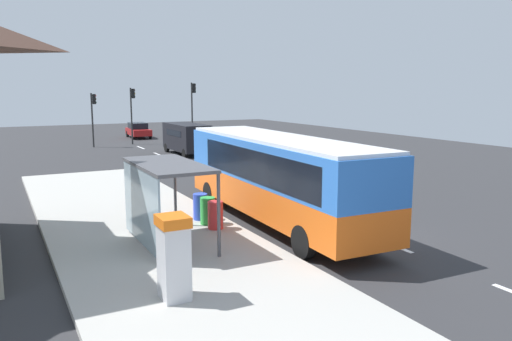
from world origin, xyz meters
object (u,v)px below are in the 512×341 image
Objects in this scene: bus at (277,174)px; ticket_machine at (174,257)px; traffic_light_far_side at (93,111)px; traffic_light_median at (132,107)px; recycling_bin_green at (208,211)px; traffic_light_near_side at (193,103)px; sedan_near at (138,130)px; white_van at (186,137)px; recycling_bin_blue at (200,207)px; recycling_bin_red at (215,215)px; bus_shelter at (158,183)px.

bus is 5.71× the size of ticket_machine.
traffic_light_median is at bearing 12.89° from traffic_light_far_side.
recycling_bin_green is at bearing 167.51° from bus.
traffic_light_near_side is at bearing 75.40° from bus.
sedan_near is at bearing 79.27° from recycling_bin_green.
white_van is at bearing -90.41° from sedan_near.
ticket_machine is 2.04× the size of recycling_bin_blue.
sedan_near is (0.10, 14.49, -0.55)m from white_van.
sedan_near is at bearing 83.44° from bus.
traffic_light_far_side is at bearing 87.79° from recycling_bin_red.
bus is 4.81m from bus_shelter.
recycling_bin_red is 29.90m from traffic_light_median.
recycling_bin_red is at bearing -92.21° from traffic_light_far_side.
recycling_bin_red is at bearing -90.00° from recycling_bin_green.
bus_shelter reaches higher than recycling_bin_red.
ticket_machine is 6.46m from recycling_bin_green.
traffic_light_far_side is at bearing 83.57° from bus_shelter.
traffic_light_far_side is 29.65m from bus_shelter.
traffic_light_median reaches higher than sedan_near.
recycling_bin_blue is (0.00, 1.40, 0.00)m from recycling_bin_red.
traffic_light_far_side is at bearing 87.68° from recycling_bin_blue.
bus reaches higher than white_van.
recycling_bin_green is 1.00× the size of recycling_bin_blue.
ticket_machine is at bearing -118.88° from recycling_bin_green.
bus is 2.03× the size of traffic_light_near_side.
ticket_machine reaches higher than recycling_bin_blue.
recycling_bin_blue is 27.35m from traffic_light_far_side.
recycling_bin_green is at bearing 90.00° from recycling_bin_red.
ticket_machine is at bearing -110.46° from white_van.
sedan_near reaches higher than recycling_bin_green.
recycling_bin_red is at bearing -98.89° from traffic_light_median.
bus_shelter is at bearing -159.47° from recycling_bin_red.
ticket_machine reaches higher than sedan_near.
recycling_bin_green is at bearing -107.87° from white_van.
white_van is 23.06m from bus_shelter.
traffic_light_median reaches higher than traffic_light_far_side.
traffic_light_median is at bearing 77.35° from ticket_machine.
recycling_bin_blue is (-6.50, -33.63, -0.14)m from sedan_near.
bus_shelter is (-2.21, -0.83, 1.44)m from recycling_bin_red.
traffic_light_median reaches higher than bus_shelter.
white_van is 1.31× the size of bus_shelter.
ticket_machine is at bearing -111.35° from traffic_light_near_side.
recycling_bin_green is at bearing -109.67° from traffic_light_near_side.
recycling_bin_red is 1.00× the size of recycling_bin_blue.
bus is at bearing -104.60° from traffic_light_near_side.
bus_shelter is (-2.21, -1.53, 1.44)m from recycling_bin_green.
bus is at bearing -94.12° from traffic_light_median.
bus is at bearing 42.26° from ticket_machine.
traffic_light_median is (4.60, 28.72, 2.66)m from recycling_bin_green.
bus_shelter is at bearing -102.69° from traffic_light_median.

